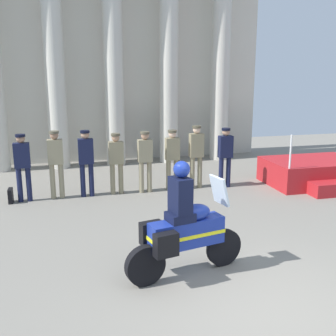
% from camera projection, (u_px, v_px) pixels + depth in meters
% --- Properties ---
extents(ground_plane, '(28.00, 28.00, 0.00)m').
position_uv_depth(ground_plane, '(267.00, 311.00, 5.69)').
color(ground_plane, gray).
extents(colonnade_backdrop, '(11.07, 1.49, 7.99)m').
position_uv_depth(colonnade_backdrop, '(111.00, 43.00, 14.10)').
color(colonnade_backdrop, beige).
rests_on(colonnade_backdrop, ground_plane).
extents(reviewing_stand, '(2.65, 2.28, 1.61)m').
position_uv_depth(reviewing_stand, '(314.00, 173.00, 11.92)').
color(reviewing_stand, '#B21E23').
rests_on(reviewing_stand, ground_plane).
extents(officer_in_row_0, '(0.38, 0.24, 1.71)m').
position_uv_depth(officer_in_row_0, '(22.00, 162.00, 10.21)').
color(officer_in_row_0, '#141938').
rests_on(officer_in_row_0, ground_plane).
extents(officer_in_row_1, '(0.38, 0.24, 1.75)m').
position_uv_depth(officer_in_row_1, '(56.00, 159.00, 10.45)').
color(officer_in_row_1, gray).
rests_on(officer_in_row_1, ground_plane).
extents(officer_in_row_2, '(0.38, 0.24, 1.74)m').
position_uv_depth(officer_in_row_2, '(86.00, 158.00, 10.62)').
color(officer_in_row_2, '#141938').
rests_on(officer_in_row_2, ground_plane).
extents(officer_in_row_3, '(0.38, 0.24, 1.63)m').
position_uv_depth(officer_in_row_3, '(116.00, 159.00, 10.86)').
color(officer_in_row_3, '#847A5B').
rests_on(officer_in_row_3, ground_plane).
extents(officer_in_row_4, '(0.38, 0.24, 1.66)m').
position_uv_depth(officer_in_row_4, '(145.00, 157.00, 10.99)').
color(officer_in_row_4, gray).
rests_on(officer_in_row_4, ground_plane).
extents(officer_in_row_5, '(0.38, 0.24, 1.66)m').
position_uv_depth(officer_in_row_5, '(172.00, 155.00, 11.28)').
color(officer_in_row_5, '#847A5B').
rests_on(officer_in_row_5, ground_plane).
extents(officer_in_row_6, '(0.38, 0.24, 1.76)m').
position_uv_depth(officer_in_row_6, '(196.00, 152.00, 11.39)').
color(officer_in_row_6, '#847A5B').
rests_on(officer_in_row_6, ground_plane).
extents(officer_in_row_7, '(0.38, 0.24, 1.68)m').
position_uv_depth(officer_in_row_7, '(225.00, 153.00, 11.47)').
color(officer_in_row_7, '#141938').
rests_on(officer_in_row_7, ground_plane).
extents(motorcycle_with_rider, '(2.07, 0.84, 1.90)m').
position_uv_depth(motorcycle_with_rider, '(183.00, 229.00, 6.49)').
color(motorcycle_with_rider, black).
rests_on(motorcycle_with_rider, ground_plane).
extents(briefcase_on_ground, '(0.10, 0.32, 0.36)m').
position_uv_depth(briefcase_on_ground, '(11.00, 196.00, 10.29)').
color(briefcase_on_ground, black).
rests_on(briefcase_on_ground, ground_plane).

